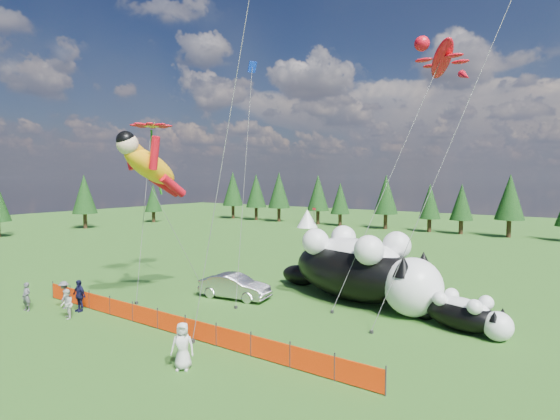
% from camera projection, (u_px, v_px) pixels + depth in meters
% --- Properties ---
extents(ground, '(160.00, 160.00, 0.00)m').
position_uv_depth(ground, '(213.00, 317.00, 23.97)').
color(ground, '#0F3509').
rests_on(ground, ground).
extents(safety_fence, '(22.06, 0.06, 1.10)m').
position_uv_depth(safety_fence, '(171.00, 323.00, 21.47)').
color(safety_fence, '#262626').
rests_on(safety_fence, ground).
extents(tree_line, '(90.00, 4.00, 8.00)m').
position_uv_depth(tree_line, '(437.00, 204.00, 60.64)').
color(tree_line, black).
rests_on(tree_line, ground).
extents(festival_tents, '(50.00, 3.20, 2.80)m').
position_uv_depth(festival_tents, '(522.00, 232.00, 50.51)').
color(festival_tents, white).
rests_on(festival_tents, ground).
extents(cat_large, '(12.02, 6.56, 4.42)m').
position_uv_depth(cat_large, '(360.00, 268.00, 26.85)').
color(cat_large, black).
rests_on(cat_large, ground).
extents(cat_small, '(5.10, 2.87, 1.88)m').
position_uv_depth(cat_small, '(466.00, 314.00, 21.66)').
color(cat_small, black).
rests_on(cat_small, ground).
extents(car, '(4.81, 2.31, 1.52)m').
position_uv_depth(car, '(235.00, 286.00, 27.67)').
color(car, silver).
rests_on(car, ground).
extents(spectator_a, '(0.66, 0.48, 1.65)m').
position_uv_depth(spectator_a, '(26.00, 297.00, 25.02)').
color(spectator_a, '#535358').
rests_on(spectator_a, ground).
extents(spectator_b, '(0.91, 0.80, 1.61)m').
position_uv_depth(spectator_b, '(67.00, 304.00, 23.58)').
color(spectator_b, silver).
rests_on(spectator_b, ground).
extents(spectator_c, '(1.09, 0.58, 1.84)m').
position_uv_depth(spectator_c, '(79.00, 296.00, 24.91)').
color(spectator_c, black).
rests_on(spectator_c, ground).
extents(spectator_d, '(1.16, 1.06, 1.62)m').
position_uv_depth(spectator_d, '(64.00, 295.00, 25.48)').
color(spectator_d, '#535358').
rests_on(spectator_d, ground).
extents(spectator_e, '(1.11, 1.00, 1.90)m').
position_uv_depth(spectator_e, '(183.00, 346.00, 17.36)').
color(spectator_e, silver).
rests_on(spectator_e, ground).
extents(superhero_kite, '(4.91, 6.12, 10.80)m').
position_uv_depth(superhero_kite, '(150.00, 166.00, 25.64)').
color(superhero_kite, '#FFAB0D').
rests_on(superhero_kite, ground).
extents(gecko_kite, '(6.53, 10.36, 17.03)m').
position_uv_depth(gecko_kite, '(442.00, 59.00, 27.07)').
color(gecko_kite, red).
rests_on(gecko_kite, ground).
extents(flower_kite, '(4.67, 5.58, 11.97)m').
position_uv_depth(flower_kite, '(151.00, 128.00, 30.09)').
color(flower_kite, red).
rests_on(flower_kite, ground).
extents(diamond_kite_a, '(1.63, 3.87, 15.47)m').
position_uv_depth(diamond_kite_a, '(251.00, 80.00, 27.71)').
color(diamond_kite_a, '#0C2DC2').
rests_on(diamond_kite_a, ground).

